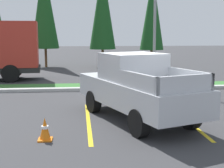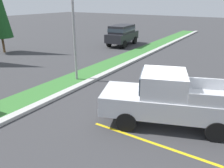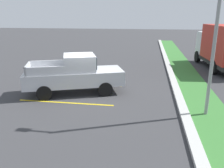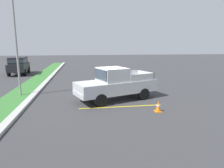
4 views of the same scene
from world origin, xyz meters
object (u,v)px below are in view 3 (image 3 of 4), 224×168
object	(u,v)px
cargo_truck_distant	(224,46)
street_light	(214,12)
traffic_cone	(62,74)
pickup_truck_main	(75,74)

from	to	relation	value
cargo_truck_distant	street_light	xyz separation A→B (m)	(9.39, -3.30, 2.39)
cargo_truck_distant	traffic_cone	size ratio (longest dim) A/B	11.63
street_light	traffic_cone	xyz separation A→B (m)	(-4.71, -8.09, -3.95)
traffic_cone	cargo_truck_distant	bearing A→B (deg)	112.34
pickup_truck_main	street_light	world-z (taller)	street_light
pickup_truck_main	traffic_cone	distance (m)	3.34
pickup_truck_main	traffic_cone	bearing A→B (deg)	-145.80
street_light	traffic_cone	distance (m)	10.16
cargo_truck_distant	traffic_cone	world-z (taller)	cargo_truck_distant
pickup_truck_main	cargo_truck_distant	xyz separation A→B (m)	(-7.37, 9.55, 0.81)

